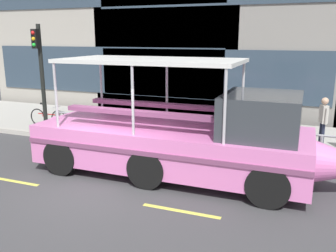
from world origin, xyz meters
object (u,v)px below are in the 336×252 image
object	(u,v)px
leaned_bicycle	(48,117)
duck_tour_boat	(188,139)
pedestrian_near_bow	(323,118)
traffic_light_pole	(40,66)

from	to	relation	value
leaned_bicycle	duck_tour_boat	size ratio (longest dim) A/B	0.19
pedestrian_near_bow	traffic_light_pole	bearing A→B (deg)	-174.04
leaned_bicycle	duck_tour_boat	distance (m)	7.31
traffic_light_pole	leaned_bicycle	bearing A→B (deg)	80.05
leaned_bicycle	duck_tour_boat	world-z (taller)	duck_tour_boat
leaned_bicycle	pedestrian_near_bow	distance (m)	10.32
duck_tour_boat	traffic_light_pole	bearing A→B (deg)	160.44
traffic_light_pole	pedestrian_near_bow	size ratio (longest dim) A/B	2.42
duck_tour_boat	pedestrian_near_bow	xyz separation A→B (m)	(3.45, 3.51, 0.15)
traffic_light_pole	pedestrian_near_bow	xyz separation A→B (m)	(10.30, 1.07, -1.44)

